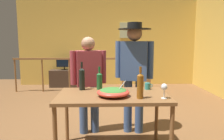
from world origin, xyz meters
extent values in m
plane|color=brown|center=(0.00, 0.00, 0.00)|extent=(8.75, 8.75, 0.00)
cube|color=gold|center=(0.00, 3.36, 1.39)|extent=(5.82, 0.10, 2.78)
cube|color=#A6B08B|center=(0.60, 3.30, 1.79)|extent=(0.45, 0.03, 0.50)
cylinder|color=brown|center=(-2.66, 2.34, 0.46)|extent=(0.04, 0.04, 0.92)
cylinder|color=brown|center=(-1.90, 2.34, 0.46)|extent=(0.04, 0.04, 0.92)
cylinder|color=brown|center=(-1.13, 2.34, 0.46)|extent=(0.04, 0.04, 0.92)
cylinder|color=brown|center=(-0.37, 2.34, 0.46)|extent=(0.04, 0.04, 0.92)
cylinder|color=brown|center=(0.39, 2.34, 0.46)|extent=(0.04, 0.04, 0.92)
cylinder|color=brown|center=(1.16, 2.34, 0.46)|extent=(0.04, 0.04, 0.92)
cube|color=brown|center=(-0.75, 2.34, 0.95)|extent=(3.90, 0.07, 0.05)
cube|color=brown|center=(1.16, 2.34, 0.51)|extent=(0.10, 0.10, 1.02)
cube|color=#38281E|center=(-1.40, 3.01, 0.27)|extent=(0.90, 0.40, 0.53)
cube|color=black|center=(-1.40, 3.01, 0.54)|extent=(0.20, 0.12, 0.02)
cylinder|color=black|center=(-1.40, 3.01, 0.59)|extent=(0.03, 0.03, 0.08)
cube|color=black|center=(-1.40, 2.98, 0.78)|extent=(0.47, 0.06, 0.29)
cube|color=black|center=(-1.40, 2.96, 0.78)|extent=(0.43, 0.01, 0.26)
cube|color=brown|center=(-0.01, -1.13, 0.77)|extent=(1.38, 0.79, 0.04)
cylinder|color=brown|center=(-0.66, -1.49, 0.37)|extent=(0.05, 0.05, 0.75)
cylinder|color=brown|center=(0.64, -1.49, 0.37)|extent=(0.05, 0.05, 0.75)
cylinder|color=brown|center=(-0.66, -0.77, 0.37)|extent=(0.05, 0.05, 0.75)
cylinder|color=brown|center=(0.64, -0.77, 0.37)|extent=(0.05, 0.05, 0.75)
ellipsoid|color=#CC3D2D|center=(-0.01, -1.22, 0.83)|extent=(0.39, 0.39, 0.09)
ellipsoid|color=#38702D|center=(-0.01, -1.22, 0.86)|extent=(0.32, 0.32, 0.04)
cylinder|color=silver|center=(0.07, -1.22, 0.88)|extent=(0.15, 0.01, 0.20)
cylinder|color=silver|center=(0.58, -1.35, 0.79)|extent=(0.07, 0.07, 0.01)
cylinder|color=silver|center=(0.58, -1.35, 0.84)|extent=(0.01, 0.01, 0.10)
ellipsoid|color=silver|center=(0.58, -1.35, 0.92)|extent=(0.07, 0.07, 0.08)
cylinder|color=#1E5628|center=(-0.18, -0.85, 0.89)|extent=(0.08, 0.08, 0.21)
cone|color=#1E5628|center=(-0.18, -0.85, 1.01)|extent=(0.08, 0.08, 0.04)
cylinder|color=#1E5628|center=(-0.18, -0.85, 1.07)|extent=(0.03, 0.03, 0.07)
cylinder|color=black|center=(-0.42, -0.87, 0.92)|extent=(0.08, 0.08, 0.27)
cone|color=black|center=(-0.42, -0.87, 1.08)|extent=(0.08, 0.08, 0.04)
cylinder|color=black|center=(-0.42, -0.87, 1.13)|extent=(0.03, 0.03, 0.08)
cylinder|color=brown|center=(0.30, -1.34, 0.92)|extent=(0.08, 0.08, 0.27)
cone|color=brown|center=(0.30, -1.34, 1.07)|extent=(0.08, 0.08, 0.03)
cylinder|color=brown|center=(0.30, -1.34, 1.12)|extent=(0.03, 0.03, 0.07)
cylinder|color=teal|center=(0.48, -0.87, 0.83)|extent=(0.08, 0.08, 0.09)
torus|color=teal|center=(0.53, -0.87, 0.84)|extent=(0.05, 0.01, 0.05)
cylinder|color=#3D5684|center=(-0.27, -0.45, 0.38)|extent=(0.13, 0.13, 0.76)
cylinder|color=#3D5684|center=(-0.45, -0.50, 0.38)|extent=(0.13, 0.13, 0.76)
cube|color=#9E3842|center=(-0.36, -0.47, 1.03)|extent=(0.41, 0.30, 0.54)
cylinder|color=#9E3842|center=(-0.13, -0.42, 1.05)|extent=(0.09, 0.09, 0.51)
cylinder|color=#9E3842|center=(-0.59, -0.53, 1.05)|extent=(0.09, 0.09, 0.51)
sphere|color=#A37556|center=(-0.36, -0.47, 1.41)|extent=(0.21, 0.21, 0.21)
cylinder|color=#3D5684|center=(0.43, -0.50, 0.42)|extent=(0.13, 0.13, 0.85)
cylinder|color=#3D5684|center=(0.26, -0.45, 0.42)|extent=(0.13, 0.13, 0.85)
cube|color=#3D5684|center=(0.34, -0.47, 1.15)|extent=(0.44, 0.31, 0.60)
cylinder|color=#3D5684|center=(0.59, -0.53, 1.16)|extent=(0.09, 0.09, 0.57)
cylinder|color=#3D5684|center=(0.10, -0.41, 1.16)|extent=(0.09, 0.09, 0.57)
sphere|color=#A37556|center=(0.34, -0.47, 1.56)|extent=(0.23, 0.23, 0.23)
cylinder|color=black|center=(0.34, -0.47, 1.63)|extent=(0.50, 0.50, 0.01)
cylinder|color=black|center=(0.34, -0.47, 1.68)|extent=(0.22, 0.22, 0.10)
camera|label=1|loc=(-0.10, -3.75, 1.45)|focal=34.35mm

